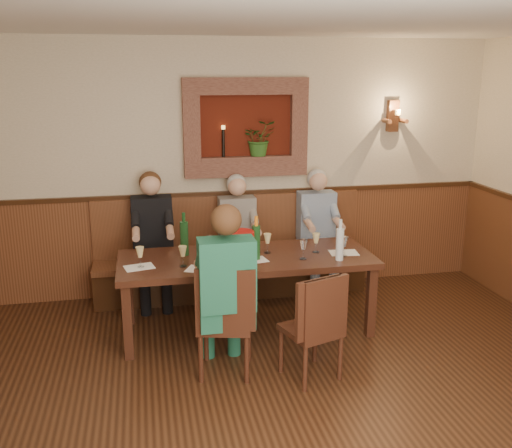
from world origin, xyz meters
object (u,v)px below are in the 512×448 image
at_px(chair_near_right, 312,347).
at_px(person_bench_mid, 239,248).
at_px(water_bottle, 340,243).
at_px(dining_table, 247,264).
at_px(wine_bottle_green_b, 184,238).
at_px(bench, 232,266).
at_px(person_bench_left, 154,251).
at_px(chair_near_left, 225,341).
at_px(person_bench_right, 318,243).
at_px(person_chair_front, 225,305).
at_px(wine_bottle_green_a, 256,242).
at_px(spittoon_bucket, 241,247).

distance_m(chair_near_right, person_bench_mid, 1.87).
bearing_deg(chair_near_right, water_bottle, 37.83).
height_order(dining_table, wine_bottle_green_b, wine_bottle_green_b).
distance_m(bench, water_bottle, 1.58).
relative_size(person_bench_left, water_bottle, 3.68).
distance_m(person_bench_mid, water_bottle, 1.39).
xyz_separation_m(chair_near_left, water_bottle, (1.15, 0.50, 0.63)).
height_order(person_bench_right, water_bottle, person_bench_right).
xyz_separation_m(dining_table, wine_bottle_green_b, (-0.57, 0.16, 0.25)).
bearing_deg(person_chair_front, person_bench_right, 51.37).
bearing_deg(chair_near_right, person_chair_front, 144.02).
bearing_deg(chair_near_right, wine_bottle_green_a, 88.82).
height_order(chair_near_left, person_bench_right, person_bench_right).
relative_size(dining_table, water_bottle, 6.16).
distance_m(person_chair_front, spittoon_bucket, 0.75).
relative_size(chair_near_right, person_chair_front, 0.62).
bearing_deg(wine_bottle_green_a, person_bench_mid, 90.55).
bearing_deg(spittoon_bucket, person_bench_mid, 81.55).
bearing_deg(spittoon_bucket, chair_near_right, -62.90).
bearing_deg(chair_near_right, wine_bottle_green_b, 110.01).
relative_size(bench, water_bottle, 7.69).
bearing_deg(bench, dining_table, -90.00).
xyz_separation_m(person_bench_right, person_chair_front, (-1.29, -1.61, 0.03)).
xyz_separation_m(person_bench_mid, water_bottle, (0.76, -1.11, 0.34)).
height_order(spittoon_bucket, wine_bottle_green_a, wine_bottle_green_a).
bearing_deg(chair_near_right, person_bench_right, 52.44).
xyz_separation_m(chair_near_left, person_bench_right, (1.29, 1.61, 0.29)).
relative_size(bench, person_bench_right, 2.14).
xyz_separation_m(dining_table, bench, (0.00, 0.94, -0.35)).
height_order(spittoon_bucket, wine_bottle_green_b, wine_bottle_green_b).
bearing_deg(bench, chair_near_right, -79.50).
height_order(chair_near_right, wine_bottle_green_b, wine_bottle_green_b).
relative_size(person_bench_mid, wine_bottle_green_b, 3.30).
xyz_separation_m(bench, chair_near_left, (-0.33, -1.71, -0.04)).
bearing_deg(wine_bottle_green_a, person_bench_left, 134.74).
relative_size(dining_table, chair_near_left, 2.46).
relative_size(person_bench_right, person_chair_front, 0.95).
bearing_deg(chair_near_left, chair_near_right, -4.06).
distance_m(person_bench_mid, wine_bottle_green_b, 0.99).
relative_size(dining_table, wine_bottle_green_b, 5.77).
relative_size(person_chair_front, wine_bottle_green_b, 3.54).
distance_m(bench, person_bench_left, 0.90).
distance_m(person_bench_left, water_bottle, 2.03).
xyz_separation_m(dining_table, person_bench_mid, (0.06, 0.84, -0.11)).
bearing_deg(water_bottle, person_bench_right, 82.58).
xyz_separation_m(person_bench_left, person_bench_mid, (0.92, 0.00, -0.03)).
bearing_deg(bench, spittoon_bucket, -94.28).
distance_m(bench, person_bench_right, 1.01).
distance_m(chair_near_right, spittoon_bucket, 1.15).
relative_size(dining_table, spittoon_bucket, 8.39).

